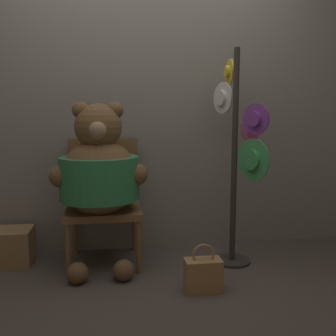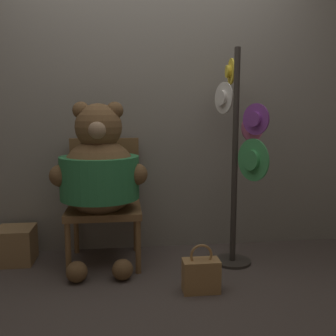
# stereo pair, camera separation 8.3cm
# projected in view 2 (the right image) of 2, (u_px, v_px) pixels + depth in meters

# --- Properties ---
(ground_plane) EXTENTS (14.00, 14.00, 0.00)m
(ground_plane) POSITION_uv_depth(u_px,v_px,m) (153.00, 276.00, 2.63)
(ground_plane) COLOR #4C423D
(wall_back) EXTENTS (8.00, 0.10, 2.65)m
(wall_back) POSITION_uv_depth(u_px,v_px,m) (146.00, 90.00, 3.08)
(wall_back) COLOR gray
(wall_back) RESTS_ON ground_plane
(chair) EXTENTS (0.55, 0.52, 0.94)m
(chair) POSITION_uv_depth(u_px,v_px,m) (105.00, 197.00, 2.90)
(chair) COLOR brown
(chair) RESTS_ON ground_plane
(teddy_bear) EXTENTS (0.69, 0.61, 1.22)m
(teddy_bear) POSITION_uv_depth(u_px,v_px,m) (100.00, 172.00, 2.69)
(teddy_bear) COLOR brown
(teddy_bear) RESTS_ON ground_plane
(hat_display_rack) EXTENTS (0.38, 0.59, 1.60)m
(hat_display_rack) POSITION_uv_depth(u_px,v_px,m) (240.00, 150.00, 2.75)
(hat_display_rack) COLOR #332D28
(hat_display_rack) RESTS_ON ground_plane
(handbag_on_ground) EXTENTS (0.23, 0.13, 0.31)m
(handbag_on_ground) POSITION_uv_depth(u_px,v_px,m) (201.00, 275.00, 2.38)
(handbag_on_ground) COLOR #A87A47
(handbag_on_ground) RESTS_ON ground_plane
(wooden_crate) EXTENTS (0.27, 0.27, 0.27)m
(wooden_crate) POSITION_uv_depth(u_px,v_px,m) (16.00, 245.00, 2.86)
(wooden_crate) COLOR #937047
(wooden_crate) RESTS_ON ground_plane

